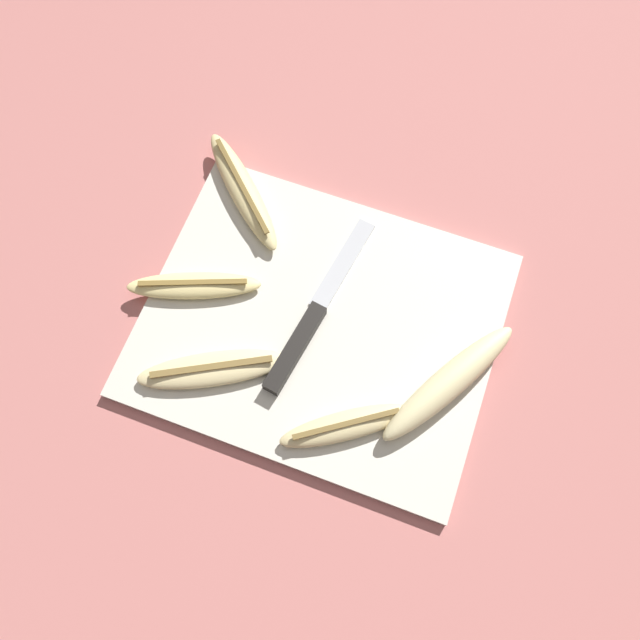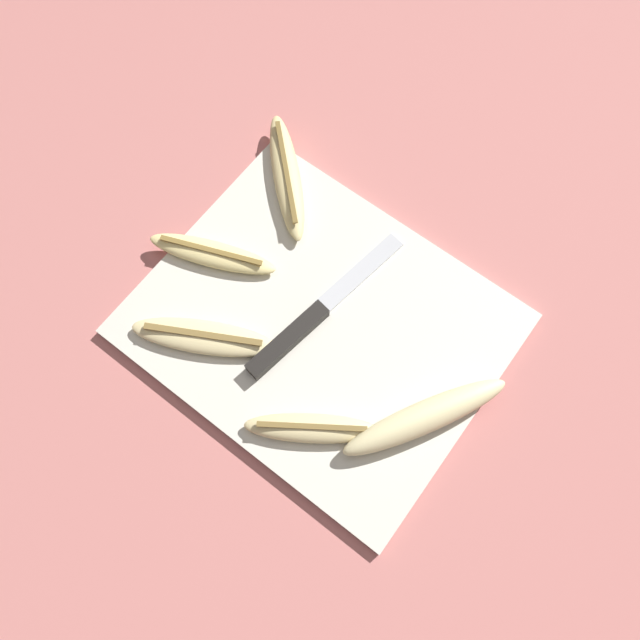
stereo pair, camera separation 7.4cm
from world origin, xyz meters
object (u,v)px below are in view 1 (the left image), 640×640
object	(u,v)px
knife	(304,333)
banana_soft_right	(449,382)
banana_mellow_near	(346,426)
banana_golden_short	(194,286)
banana_ripe_center	(213,369)
banana_spotted_left	(243,190)

from	to	relation	value
knife	banana_soft_right	world-z (taller)	banana_soft_right
knife	banana_mellow_near	xyz separation A→B (m)	(0.08, -0.09, 0.00)
banana_mellow_near	banana_golden_short	bearing A→B (deg)	157.07
knife	banana_golden_short	xyz separation A→B (m)	(-0.15, 0.01, 0.00)
banana_ripe_center	banana_spotted_left	size ratio (longest dim) A/B	1.07
knife	banana_ripe_center	distance (m)	0.11
knife	banana_spotted_left	xyz separation A→B (m)	(-0.14, 0.15, 0.00)
banana_mellow_near	knife	bearing A→B (deg)	133.50
banana_mellow_near	banana_ripe_center	bearing A→B (deg)	176.99
banana_soft_right	banana_golden_short	xyz separation A→B (m)	(-0.32, 0.01, -0.01)
banana_spotted_left	banana_golden_short	distance (m)	0.14
knife	banana_golden_short	world-z (taller)	banana_golden_short
banana_golden_short	banana_soft_right	bearing A→B (deg)	-2.06
knife	banana_spotted_left	bearing A→B (deg)	141.78
banana_soft_right	banana_golden_short	world-z (taller)	banana_soft_right
knife	banana_golden_short	size ratio (longest dim) A/B	1.52
banana_ripe_center	banana_mellow_near	bearing A→B (deg)	-3.01
banana_golden_short	knife	bearing A→B (deg)	-3.97
knife	banana_soft_right	xyz separation A→B (m)	(0.18, -0.00, 0.01)
banana_mellow_near	banana_golden_short	size ratio (longest dim) A/B	0.88
banana_soft_right	banana_spotted_left	bearing A→B (deg)	154.18
banana_mellow_near	banana_soft_right	size ratio (longest dim) A/B	0.75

